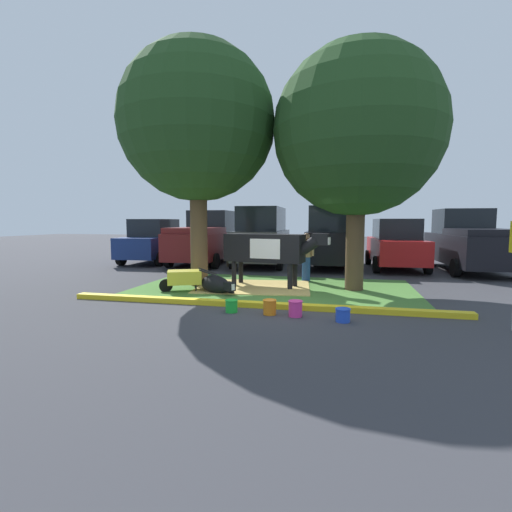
# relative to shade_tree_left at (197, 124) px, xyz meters

# --- Properties ---
(ground_plane) EXTENTS (80.00, 80.00, 0.00)m
(ground_plane) POSITION_rel_shade_tree_left_xyz_m (2.62, -2.00, -4.73)
(ground_plane) COLOR #38383D
(grass_island) EXTENTS (7.84, 4.53, 0.02)m
(grass_island) POSITION_rel_shade_tree_left_xyz_m (2.25, 0.03, -4.72)
(grass_island) COLOR #477A33
(grass_island) RESTS_ON ground
(curb_yellow) EXTENTS (9.04, 0.24, 0.12)m
(curb_yellow) POSITION_rel_shade_tree_left_xyz_m (2.25, -2.38, -4.67)
(curb_yellow) COLOR yellow
(curb_yellow) RESTS_ON ground
(hay_bedding) EXTENTS (3.44, 2.73, 0.04)m
(hay_bedding) POSITION_rel_shade_tree_left_xyz_m (1.67, 0.00, -4.71)
(hay_bedding) COLOR tan
(hay_bedding) RESTS_ON ground
(shade_tree_left) EXTENTS (4.52, 4.52, 7.02)m
(shade_tree_left) POSITION_rel_shade_tree_left_xyz_m (0.00, 0.00, 0.00)
(shade_tree_left) COLOR brown
(shade_tree_left) RESTS_ON ground
(shade_tree_right) EXTENTS (4.58, 4.58, 6.65)m
(shade_tree_right) POSITION_rel_shade_tree_left_xyz_m (4.49, 0.26, -0.40)
(shade_tree_right) COLOR #4C3823
(shade_tree_right) RESTS_ON ground
(cow_holstein) EXTENTS (3.12, 1.06, 1.59)m
(cow_holstein) POSITION_rel_shade_tree_left_xyz_m (2.04, 0.19, -3.60)
(cow_holstein) COLOR black
(cow_holstein) RESTS_ON ground
(calf_lying) EXTENTS (1.26, 1.01, 0.48)m
(calf_lying) POSITION_rel_shade_tree_left_xyz_m (0.88, -1.05, -4.50)
(calf_lying) COLOR black
(calf_lying) RESTS_ON ground
(person_handler) EXTENTS (0.50, 0.34, 1.55)m
(person_handler) POSITION_rel_shade_tree_left_xyz_m (3.04, 1.50, -3.91)
(person_handler) COLOR #23478C
(person_handler) RESTS_ON ground
(wheelbarrow) EXTENTS (1.58, 1.05, 0.63)m
(wheelbarrow) POSITION_rel_shade_tree_left_xyz_m (-0.07, -0.99, -4.35)
(wheelbarrow) COLOR gold
(wheelbarrow) RESTS_ON ground
(bucket_green) EXTENTS (0.28, 0.28, 0.27)m
(bucket_green) POSITION_rel_shade_tree_left_xyz_m (1.88, -2.95, -4.59)
(bucket_green) COLOR green
(bucket_green) RESTS_ON ground
(bucket_orange) EXTENTS (0.29, 0.29, 0.31)m
(bucket_orange) POSITION_rel_shade_tree_left_xyz_m (2.71, -2.96, -4.57)
(bucket_orange) COLOR orange
(bucket_orange) RESTS_ON ground
(bucket_pink) EXTENTS (0.30, 0.30, 0.33)m
(bucket_pink) POSITION_rel_shade_tree_left_xyz_m (3.25, -3.00, -4.57)
(bucket_pink) COLOR #EA3893
(bucket_pink) RESTS_ON ground
(bucket_blue) EXTENTS (0.30, 0.30, 0.26)m
(bucket_blue) POSITION_rel_shade_tree_left_xyz_m (4.18, -3.20, -4.60)
(bucket_blue) COLOR blue
(bucket_blue) RESTS_ON ground
(sedan_blue) EXTENTS (2.15, 4.46, 2.02)m
(sedan_blue) POSITION_rel_shade_tree_left_xyz_m (-4.40, 5.56, -3.75)
(sedan_blue) COLOR navy
(sedan_blue) RESTS_ON ground
(pickup_truck_maroon) EXTENTS (2.37, 5.47, 2.42)m
(pickup_truck_maroon) POSITION_rel_shade_tree_left_xyz_m (-1.92, 5.70, -3.62)
(pickup_truck_maroon) COLOR maroon
(pickup_truck_maroon) RESTS_ON ground
(suv_dark_grey) EXTENTS (2.25, 4.67, 2.52)m
(suv_dark_grey) POSITION_rel_shade_tree_left_xyz_m (0.77, 5.46, -3.46)
(suv_dark_grey) COLOR #3D3D42
(suv_dark_grey) RESTS_ON ground
(suv_black) EXTENTS (2.25, 4.67, 2.52)m
(suv_black) POSITION_rel_shade_tree_left_xyz_m (3.67, 5.46, -3.46)
(suv_black) COLOR black
(suv_black) RESTS_ON ground
(sedan_red) EXTENTS (2.15, 4.46, 2.02)m
(sedan_red) POSITION_rel_shade_tree_left_xyz_m (6.26, 5.50, -3.75)
(sedan_red) COLOR red
(sedan_red) RESTS_ON ground
(pickup_truck_black) EXTENTS (2.37, 5.47, 2.42)m
(pickup_truck_black) POSITION_rel_shade_tree_left_xyz_m (8.93, 5.49, -3.62)
(pickup_truck_black) COLOR black
(pickup_truck_black) RESTS_ON ground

